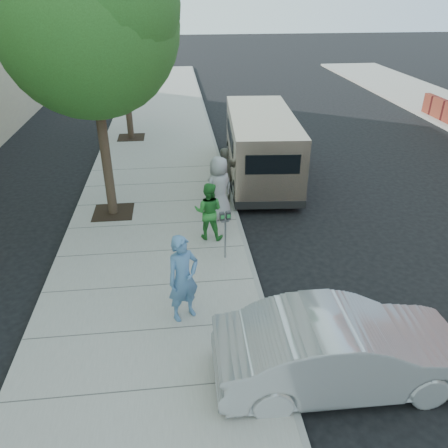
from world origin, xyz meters
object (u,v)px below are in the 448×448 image
(tree_near, at_px, (89,19))
(van, at_px, (260,145))
(person_striped_polo, at_px, (225,176))
(tree_far, at_px, (121,24))
(person_green_shirt, at_px, (209,211))
(person_gray_shirt, at_px, (219,188))
(parking_meter, at_px, (225,225))
(person_officer, at_px, (183,278))
(sedan, at_px, (343,350))

(tree_near, xyz_separation_m, van, (4.98, 2.55, -4.29))
(tree_near, distance_m, person_striped_polo, 5.68)
(van, relative_size, person_striped_polo, 3.65)
(tree_far, bearing_deg, van, -45.37)
(person_green_shirt, relative_size, person_gray_shirt, 0.85)
(tree_near, relative_size, person_striped_polo, 4.19)
(van, xyz_separation_m, person_green_shirt, (-2.23, -4.40, -0.30))
(person_green_shirt, bearing_deg, parking_meter, 122.61)
(person_gray_shirt, bearing_deg, person_officer, 42.29)
(parking_meter, height_order, van, van)
(person_green_shirt, distance_m, person_gray_shirt, 1.21)
(person_green_shirt, xyz_separation_m, person_gray_shirt, (0.40, 1.13, 0.15))
(person_officer, bearing_deg, van, 39.12)
(tree_far, distance_m, person_gray_shirt, 9.66)
(tree_near, relative_size, person_officer, 3.94)
(tree_far, xyz_separation_m, sedan, (4.66, -14.55, -4.15))
(person_gray_shirt, height_order, person_striped_polo, person_gray_shirt)
(tree_far, distance_m, sedan, 15.83)
(tree_near, relative_size, parking_meter, 5.80)
(sedan, distance_m, person_striped_polo, 7.41)
(parking_meter, xyz_separation_m, person_striped_polo, (0.38, 3.27, -0.04))
(parking_meter, height_order, person_officer, person_officer)
(tree_far, height_order, parking_meter, tree_far)
(van, distance_m, person_officer, 8.18)
(person_officer, height_order, person_gray_shirt, person_officer)
(person_green_shirt, xyz_separation_m, person_striped_polo, (0.71, 2.20, 0.09))
(tree_far, height_order, person_green_shirt, tree_far)
(person_gray_shirt, relative_size, person_striped_polo, 1.06)
(person_officer, bearing_deg, parking_meter, 33.60)
(tree_far, xyz_separation_m, person_striped_polo, (3.45, -7.24, -3.84))
(parking_meter, bearing_deg, person_gray_shirt, 77.04)
(tree_far, bearing_deg, sedan, -72.25)
(van, distance_m, person_green_shirt, 4.94)
(person_officer, bearing_deg, person_green_shirt, 47.15)
(sedan, bearing_deg, person_green_shirt, 21.10)
(person_green_shirt, height_order, person_gray_shirt, person_gray_shirt)
(tree_near, xyz_separation_m, tree_far, (-0.00, 7.60, -0.66))
(parking_meter, xyz_separation_m, van, (1.91, 5.46, 0.17))
(person_green_shirt, bearing_deg, sedan, 126.21)
(person_officer, bearing_deg, sedan, -64.65)
(van, bearing_deg, person_striped_polo, -120.60)
(tree_far, height_order, person_officer, tree_far)
(person_green_shirt, bearing_deg, person_striped_polo, -92.06)
(person_green_shirt, bearing_deg, person_gray_shirt, -93.83)
(tree_far, distance_m, person_green_shirt, 10.59)
(person_striped_polo, bearing_deg, sedan, 82.64)
(tree_far, xyz_separation_m, person_gray_shirt, (3.15, -8.32, -3.78))
(sedan, bearing_deg, person_gray_shirt, 14.21)
(sedan, distance_m, person_gray_shirt, 6.42)
(tree_far, relative_size, person_officer, 3.39)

